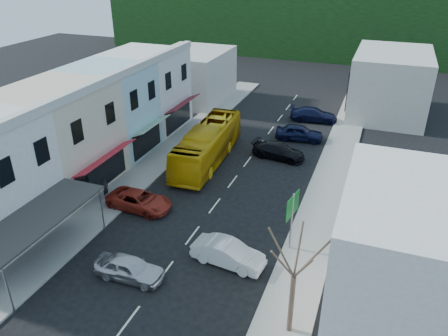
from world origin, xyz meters
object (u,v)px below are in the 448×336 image
at_px(car_red, 139,200).
at_px(traffic_signal, 347,93).
at_px(bus, 208,145).
at_px(pedestrian_left, 105,187).
at_px(car_silver, 129,268).
at_px(car_white, 228,254).
at_px(street_tree, 294,277).
at_px(direction_sign, 291,222).

relative_size(car_red, traffic_signal, 0.96).
distance_m(bus, pedestrian_left, 10.02).
bearing_deg(traffic_signal, car_silver, 79.73).
distance_m(car_silver, car_red, 7.58).
distance_m(bus, car_white, 14.38).
bearing_deg(car_red, street_tree, -117.07).
bearing_deg(street_tree, car_white, 140.03).
bearing_deg(pedestrian_left, direction_sign, -101.26).
height_order(bus, car_white, bus).
distance_m(car_red, traffic_signal, 29.16).
bearing_deg(direction_sign, bus, 144.30).
relative_size(car_white, direction_sign, 1.08).
bearing_deg(car_white, pedestrian_left, 77.14).
bearing_deg(direction_sign, traffic_signal, 99.83).
xyz_separation_m(car_white, car_red, (-8.22, 3.59, 0.00)).
height_order(pedestrian_left, direction_sign, direction_sign).
xyz_separation_m(car_white, street_tree, (4.67, -3.92, 2.82)).
distance_m(car_white, traffic_signal, 30.53).
distance_m(direction_sign, street_tree, 6.90).
distance_m(car_silver, pedestrian_left, 9.63).
bearing_deg(pedestrian_left, street_tree, -122.37).
xyz_separation_m(car_red, traffic_signal, (11.60, 26.70, 1.69)).
relative_size(car_red, street_tree, 0.65).
bearing_deg(car_white, bus, 33.63).
bearing_deg(street_tree, traffic_signal, 92.16).
relative_size(street_tree, traffic_signal, 1.47).
height_order(direction_sign, street_tree, street_tree).
distance_m(direction_sign, traffic_signal, 27.64).
bearing_deg(street_tree, bus, 124.03).
relative_size(bus, car_red, 2.52).
xyz_separation_m(direction_sign, street_tree, (1.49, -6.57, 1.48)).
bearing_deg(car_silver, car_white, -57.63).
bearing_deg(car_silver, direction_sign, -54.94).
xyz_separation_m(pedestrian_left, street_tree, (15.99, -7.85, 2.52)).
xyz_separation_m(car_silver, car_red, (-3.34, 6.81, 0.00)).
bearing_deg(car_white, direction_sign, -43.81).
height_order(bus, car_red, bus).
relative_size(direction_sign, street_tree, 0.58).
xyz_separation_m(car_white, pedestrian_left, (-11.32, 3.94, 0.30)).
bearing_deg(car_silver, car_red, 25.12).
xyz_separation_m(bus, car_white, (6.59, -12.76, -0.85)).
distance_m(bus, direction_sign, 14.06).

